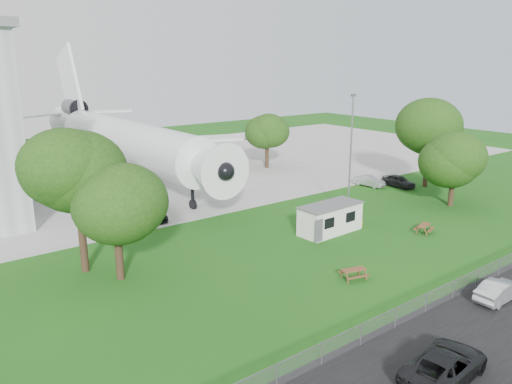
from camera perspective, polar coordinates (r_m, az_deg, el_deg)
ground at (r=40.17m, az=9.06°, el=-7.47°), size 160.00×160.00×0.00m
asphalt_strip at (r=33.57m, az=25.81°, el=-13.53°), size 120.00×8.00×0.02m
concrete_apron at (r=70.51m, az=-13.91°, el=2.05°), size 120.00×46.00×0.03m
airliner at (r=66.85m, az=-15.00°, el=5.89°), size 46.36×47.73×17.69m
site_cabin at (r=45.49m, az=8.48°, el=-2.99°), size 6.80×2.93×2.62m
picnic_west at (r=36.79m, az=11.07°, el=-9.73°), size 2.14×1.93×0.76m
picnic_east at (r=47.74m, az=18.61°, el=-4.42°), size 2.18×1.99×0.76m
fence at (r=34.99m, az=20.63°, el=-11.79°), size 58.00×0.04×1.30m
lamp_mast at (r=48.32m, az=10.73°, el=3.71°), size 0.16×0.16×12.00m
tree_west_big at (r=37.24m, az=-19.87°, el=2.33°), size 7.81×7.81×11.54m
tree_west_small at (r=35.56m, az=-15.79°, el=-1.37°), size 6.90×6.90×9.00m
tree_east_front at (r=56.30m, az=21.77°, el=3.48°), size 6.43×6.43×8.27m
tree_east_back at (r=63.67m, az=19.24°, el=6.73°), size 8.32×8.32×11.19m
tree_far_apron at (r=71.37m, az=1.28°, el=6.82°), size 6.48×6.48×8.38m
car_centre_sedan at (r=36.50m, az=26.06°, el=-10.09°), size 4.11×1.44×1.35m
car_west_estate at (r=27.28m, az=20.78°, el=-18.01°), size 5.79×3.21×1.53m
car_ne_hatch at (r=63.58m, az=15.97°, el=1.20°), size 1.94×4.37×1.46m
car_ne_sedan at (r=63.02m, az=12.82°, el=1.21°), size 1.91×4.10×1.30m
car_apron_van at (r=48.23m, az=-12.88°, el=-2.90°), size 5.17×2.58×1.44m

